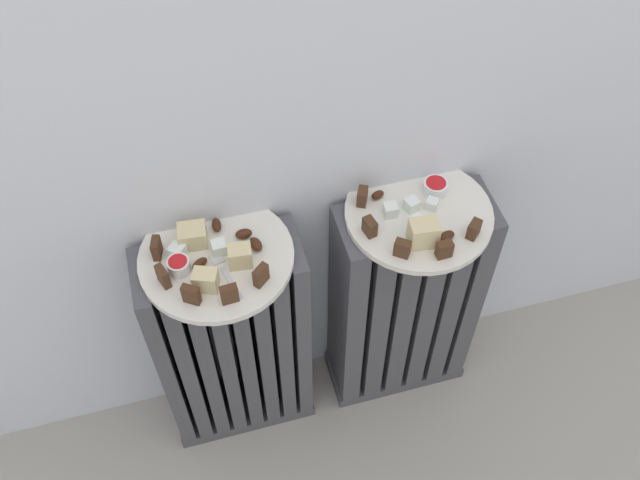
% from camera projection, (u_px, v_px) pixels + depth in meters
% --- Properties ---
extents(radiator_left, '(0.30, 0.13, 0.56)m').
position_uv_depth(radiator_left, '(233.00, 345.00, 1.41)').
color(radiator_left, '#47474C').
rests_on(radiator_left, ground_plane).
extents(radiator_right, '(0.30, 0.13, 0.56)m').
position_uv_depth(radiator_right, '(403.00, 304.00, 1.47)').
color(radiator_right, '#47474C').
rests_on(radiator_right, ground_plane).
extents(plate_left, '(0.26, 0.26, 0.01)m').
position_uv_depth(plate_left, '(216.00, 257.00, 1.18)').
color(plate_left, silver).
rests_on(plate_left, radiator_left).
extents(plate_right, '(0.26, 0.26, 0.01)m').
position_uv_depth(plate_right, '(419.00, 214.00, 1.24)').
color(plate_right, silver).
rests_on(plate_right, radiator_right).
extents(dark_cake_slice_left_0, '(0.02, 0.03, 0.04)m').
position_uv_depth(dark_cake_slice_left_0, '(157.00, 248.00, 1.17)').
color(dark_cake_slice_left_0, '#472B19').
rests_on(dark_cake_slice_left_0, plate_left).
extents(dark_cake_slice_left_1, '(0.02, 0.03, 0.04)m').
position_uv_depth(dark_cake_slice_left_1, '(163.00, 276.00, 1.13)').
color(dark_cake_slice_left_1, '#472B19').
rests_on(dark_cake_slice_left_1, plate_left).
extents(dark_cake_slice_left_2, '(0.03, 0.03, 0.04)m').
position_uv_depth(dark_cake_slice_left_2, '(191.00, 295.00, 1.11)').
color(dark_cake_slice_left_2, '#472B19').
rests_on(dark_cake_slice_left_2, plate_left).
extents(dark_cake_slice_left_3, '(0.03, 0.01, 0.04)m').
position_uv_depth(dark_cake_slice_left_3, '(229.00, 294.00, 1.11)').
color(dark_cake_slice_left_3, '#472B19').
rests_on(dark_cake_slice_left_3, plate_left).
extents(dark_cake_slice_left_4, '(0.03, 0.03, 0.04)m').
position_uv_depth(dark_cake_slice_left_4, '(261.00, 275.00, 1.13)').
color(dark_cake_slice_left_4, '#472B19').
rests_on(dark_cake_slice_left_4, plate_left).
extents(marble_cake_slice_left_0, '(0.05, 0.04, 0.04)m').
position_uv_depth(marble_cake_slice_left_0, '(193.00, 236.00, 1.18)').
color(marble_cake_slice_left_0, beige).
rests_on(marble_cake_slice_left_0, plate_left).
extents(marble_cake_slice_left_1, '(0.04, 0.03, 0.04)m').
position_uv_depth(marble_cake_slice_left_1, '(240.00, 256.00, 1.15)').
color(marble_cake_slice_left_1, beige).
rests_on(marble_cake_slice_left_1, plate_left).
extents(marble_cake_slice_left_2, '(0.05, 0.04, 0.04)m').
position_uv_depth(marble_cake_slice_left_2, '(206.00, 280.00, 1.13)').
color(marble_cake_slice_left_2, beige).
rests_on(marble_cake_slice_left_2, plate_left).
extents(turkish_delight_left_0, '(0.02, 0.02, 0.02)m').
position_uv_depth(turkish_delight_left_0, '(219.00, 248.00, 1.18)').
color(turkish_delight_left_0, white).
rests_on(turkish_delight_left_0, plate_left).
extents(turkish_delight_left_1, '(0.03, 0.03, 0.02)m').
position_uv_depth(turkish_delight_left_1, '(177.00, 251.00, 1.17)').
color(turkish_delight_left_1, white).
rests_on(turkish_delight_left_1, plate_left).
extents(medjool_date_left_0, '(0.03, 0.02, 0.02)m').
position_uv_depth(medjool_date_left_0, '(244.00, 234.00, 1.20)').
color(medjool_date_left_0, '#3D1E0F').
rests_on(medjool_date_left_0, plate_left).
extents(medjool_date_left_1, '(0.03, 0.03, 0.02)m').
position_uv_depth(medjool_date_left_1, '(256.00, 244.00, 1.18)').
color(medjool_date_left_1, '#3D1E0F').
rests_on(medjool_date_left_1, plate_left).
extents(medjool_date_left_2, '(0.03, 0.03, 0.02)m').
position_uv_depth(medjool_date_left_2, '(200.00, 264.00, 1.16)').
color(medjool_date_left_2, '#3D1E0F').
rests_on(medjool_date_left_2, plate_left).
extents(medjool_date_left_3, '(0.02, 0.03, 0.02)m').
position_uv_depth(medjool_date_left_3, '(216.00, 225.00, 1.21)').
color(medjool_date_left_3, '#3D1E0F').
rests_on(medjool_date_left_3, plate_left).
extents(jam_bowl_left, '(0.04, 0.04, 0.02)m').
position_uv_depth(jam_bowl_left, '(179.00, 265.00, 1.15)').
color(jam_bowl_left, white).
rests_on(jam_bowl_left, plate_left).
extents(dark_cake_slice_right_0, '(0.03, 0.03, 0.03)m').
position_uv_depth(dark_cake_slice_right_0, '(362.00, 196.00, 1.24)').
color(dark_cake_slice_right_0, '#472B19').
rests_on(dark_cake_slice_right_0, plate_right).
extents(dark_cake_slice_right_1, '(0.02, 0.03, 0.03)m').
position_uv_depth(dark_cake_slice_right_1, '(370.00, 227.00, 1.20)').
color(dark_cake_slice_right_1, '#472B19').
rests_on(dark_cake_slice_right_1, plate_right).
extents(dark_cake_slice_right_2, '(0.03, 0.03, 0.03)m').
position_uv_depth(dark_cake_slice_right_2, '(402.00, 248.00, 1.17)').
color(dark_cake_slice_right_2, '#472B19').
rests_on(dark_cake_slice_right_2, plate_right).
extents(dark_cake_slice_right_3, '(0.03, 0.02, 0.03)m').
position_uv_depth(dark_cake_slice_right_3, '(444.00, 249.00, 1.17)').
color(dark_cake_slice_right_3, '#472B19').
rests_on(dark_cake_slice_right_3, plate_right).
extents(dark_cake_slice_right_4, '(0.03, 0.03, 0.03)m').
position_uv_depth(dark_cake_slice_right_4, '(474.00, 229.00, 1.19)').
color(dark_cake_slice_right_4, '#472B19').
rests_on(dark_cake_slice_right_4, plate_right).
extents(marble_cake_slice_right_0, '(0.05, 0.04, 0.05)m').
position_uv_depth(marble_cake_slice_right_0, '(423.00, 233.00, 1.18)').
color(marble_cake_slice_right_0, beige).
rests_on(marble_cake_slice_right_0, plate_right).
extents(turkish_delight_right_0, '(0.03, 0.03, 0.02)m').
position_uv_depth(turkish_delight_right_0, '(412.00, 204.00, 1.23)').
color(turkish_delight_right_0, white).
rests_on(turkish_delight_right_0, plate_right).
extents(turkish_delight_right_1, '(0.02, 0.02, 0.02)m').
position_uv_depth(turkish_delight_right_1, '(390.00, 210.00, 1.23)').
color(turkish_delight_right_1, white).
rests_on(turkish_delight_right_1, plate_right).
extents(turkish_delight_right_2, '(0.03, 0.03, 0.02)m').
position_uv_depth(turkish_delight_right_2, '(432.00, 204.00, 1.24)').
color(turkish_delight_right_2, white).
rests_on(turkish_delight_right_2, plate_right).
extents(turkish_delight_right_3, '(0.03, 0.03, 0.02)m').
position_uv_depth(turkish_delight_right_3, '(417.00, 222.00, 1.21)').
color(turkish_delight_right_3, white).
rests_on(turkish_delight_right_3, plate_right).
extents(medjool_date_right_0, '(0.03, 0.02, 0.02)m').
position_uv_depth(medjool_date_right_0, '(378.00, 195.00, 1.25)').
color(medjool_date_right_0, '#3D1E0F').
rests_on(medjool_date_right_0, plate_right).
extents(medjool_date_right_1, '(0.03, 0.03, 0.01)m').
position_uv_depth(medjool_date_right_1, '(447.00, 236.00, 1.20)').
color(medjool_date_right_1, '#3D1E0F').
rests_on(medjool_date_right_1, plate_right).
extents(jam_bowl_right, '(0.04, 0.04, 0.02)m').
position_uv_depth(jam_bowl_right, '(435.00, 186.00, 1.26)').
color(jam_bowl_right, white).
rests_on(jam_bowl_right, plate_right).
extents(fork, '(0.04, 0.10, 0.00)m').
position_uv_depth(fork, '(225.00, 272.00, 1.16)').
color(fork, silver).
rests_on(fork, plate_left).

